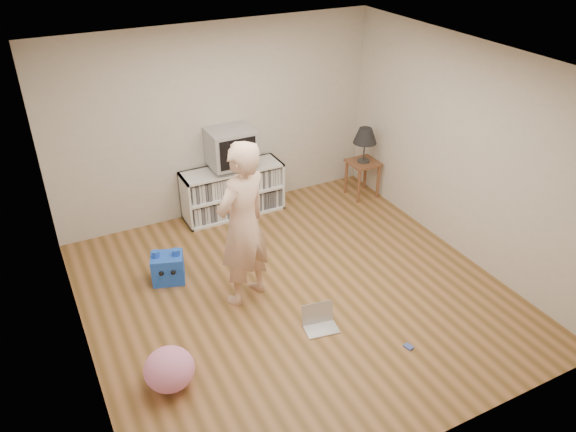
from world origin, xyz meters
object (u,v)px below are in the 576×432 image
(crt_tv, at_px, (230,147))
(plush_blue, at_px, (168,268))
(laptop, at_px, (319,321))
(plush_pink, at_px, (169,369))
(media_unit, at_px, (232,191))
(table_lamp, at_px, (365,136))
(side_table, at_px, (363,170))
(person, at_px, (243,225))
(dvd_deck, at_px, (231,166))

(crt_tv, xyz_separation_m, plush_blue, (-1.29, -1.12, -0.84))
(crt_tv, xyz_separation_m, laptop, (-0.12, -2.62, -0.96))
(laptop, bearing_deg, plush_pink, -167.04)
(media_unit, xyz_separation_m, plush_blue, (-1.29, -1.14, -0.17))
(crt_tv, bearing_deg, table_lamp, -10.89)
(side_table, bearing_deg, crt_tv, 169.11)
(crt_tv, height_order, table_lamp, crt_tv)
(person, relative_size, laptop, 4.87)
(table_lamp, bearing_deg, crt_tv, 169.11)
(side_table, bearing_deg, plush_blue, -166.70)
(crt_tv, bearing_deg, dvd_deck, 90.00)
(dvd_deck, relative_size, laptop, 1.16)
(media_unit, height_order, crt_tv, crt_tv)
(person, xyz_separation_m, laptop, (0.49, -0.80, -0.88))
(dvd_deck, bearing_deg, laptop, -92.53)
(table_lamp, xyz_separation_m, person, (-2.51, -1.45, 0.00))
(table_lamp, height_order, person, person)
(media_unit, distance_m, crt_tv, 0.67)
(dvd_deck, xyz_separation_m, side_table, (1.91, -0.37, -0.32))
(side_table, distance_m, plush_blue, 3.29)
(side_table, bearing_deg, plush_pink, -147.41)
(person, bearing_deg, plush_pink, 14.09)
(table_lamp, bearing_deg, plush_pink, -147.41)
(table_lamp, height_order, laptop, table_lamp)
(crt_tv, bearing_deg, plush_blue, -138.90)
(plush_blue, bearing_deg, person, -27.47)
(dvd_deck, distance_m, plush_pink, 3.26)
(side_table, relative_size, plush_pink, 1.18)
(table_lamp, relative_size, plush_pink, 1.10)
(media_unit, height_order, plush_blue, media_unit)
(side_table, height_order, plush_blue, side_table)
(dvd_deck, relative_size, side_table, 0.82)
(laptop, bearing_deg, plush_blue, 138.09)
(side_table, bearing_deg, dvd_deck, 169.01)
(table_lamp, height_order, plush_blue, table_lamp)
(side_table, relative_size, table_lamp, 1.07)
(table_lamp, xyz_separation_m, plush_pink, (-3.65, -2.33, -0.74))
(laptop, xyz_separation_m, plush_blue, (-1.17, 1.50, 0.11))
(dvd_deck, height_order, crt_tv, crt_tv)
(crt_tv, relative_size, laptop, 1.55)
(person, distance_m, laptop, 1.29)
(media_unit, distance_m, table_lamp, 2.03)
(plush_pink, bearing_deg, dvd_deck, 57.18)
(person, bearing_deg, media_unit, -132.07)
(plush_blue, distance_m, plush_pink, 1.64)
(side_table, relative_size, laptop, 1.42)
(crt_tv, bearing_deg, plush_pink, -122.85)
(side_table, distance_m, person, 2.95)
(laptop, xyz_separation_m, plush_pink, (-1.63, -0.08, 0.13))
(plush_blue, bearing_deg, plush_pink, -88.12)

